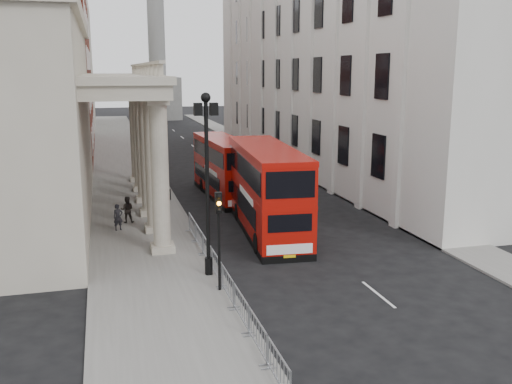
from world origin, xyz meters
The scene contains 19 objects.
ground centered at (0.00, 0.00, 0.00)m, with size 260.00×260.00×0.00m, color black.
sidewalk_west centered at (-3.00, 30.00, 0.06)m, with size 6.00×140.00×0.12m, color slate.
sidewalk_east centered at (13.50, 30.00, 0.06)m, with size 3.00×140.00×0.12m, color slate.
kerb centered at (-0.05, 30.00, 0.07)m, with size 0.20×140.00×0.14m, color slate.
portico_building centered at (-10.50, 18.00, 6.00)m, with size 9.00×28.00×12.00m, color #A19887.
brick_building centered at (-10.50, 48.00, 11.00)m, with size 9.00×32.00×22.00m, color maroon.
west_building_far centered at (-10.50, 80.00, 10.00)m, with size 9.00×30.00×20.00m, color #A19887.
east_building centered at (16.00, 32.00, 12.50)m, with size 8.00×55.00×25.00m, color beige.
monument_column centered at (6.00, 92.00, 15.98)m, with size 8.00×8.00×54.20m.
lamp_post_south centered at (-0.60, 4.00, 4.91)m, with size 1.05×0.44×8.32m.
lamp_post_mid centered at (-0.60, 20.00, 4.91)m, with size 1.05×0.44×8.32m.
lamp_post_north centered at (-0.60, 36.00, 4.91)m, with size 1.05×0.44×8.32m.
traffic_light centered at (-0.50, 1.98, 3.11)m, with size 0.28×0.33×4.30m.
crowd_barriers centered at (-0.35, 2.23, 0.67)m, with size 0.50×18.75×1.10m.
bus_near centered at (4.10, 10.61, 2.64)m, with size 3.80×11.91×5.06m.
bus_far centered at (3.66, 20.68, 2.30)m, with size 2.89×10.27×4.39m.
pedestrian_a centered at (-4.38, 12.73, 0.90)m, with size 0.57×0.38×1.57m, color black.
pedestrian_b centered at (-3.79, 14.32, 0.94)m, with size 0.80×0.62×1.65m, color black.
pedestrian_c centered at (-1.64, 19.08, 0.89)m, with size 0.75×0.49×1.53m, color black.
Camera 1 is at (-5.05, -20.73, 9.39)m, focal length 40.00 mm.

